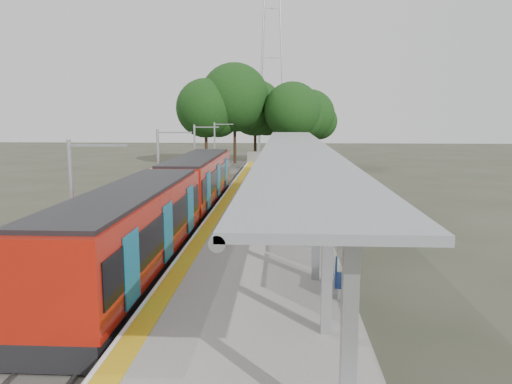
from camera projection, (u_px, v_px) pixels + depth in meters
trackbed at (193, 216)px, 30.34m from camera, size 3.00×70.00×0.24m
platform at (267, 210)px, 30.04m from camera, size 6.00×50.00×1.00m
tactile_strip at (225, 202)px, 30.09m from camera, size 0.60×50.00×0.02m
end_fence at (275, 157)px, 54.48m from camera, size 6.00×0.10×1.20m
train at (174, 199)px, 24.81m from camera, size 2.74×27.60×3.62m
canopy at (296, 154)px, 25.61m from camera, size 3.27×38.00×3.66m
pylon at (272, 33)px, 79.52m from camera, size 8.00×4.00×38.00m
tree_cluster at (253, 106)px, 60.98m from camera, size 19.21×11.49×12.45m
catenary_masts at (160, 172)px, 29.01m from camera, size 2.08×48.16×5.40m
bench_near at (339, 277)px, 14.63m from camera, size 0.58×1.43×0.95m
bench_mid at (298, 211)px, 24.71m from camera, size 0.98×1.44×0.95m
bench_far at (309, 187)px, 32.17m from camera, size 0.84×1.65×1.08m
info_pillar_near at (298, 219)px, 20.99m from camera, size 0.45×0.45×1.98m
info_pillar_far at (298, 178)px, 35.27m from camera, size 0.42×0.42×1.85m
litter_bin at (294, 195)px, 29.76m from camera, size 0.52×0.52×0.97m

